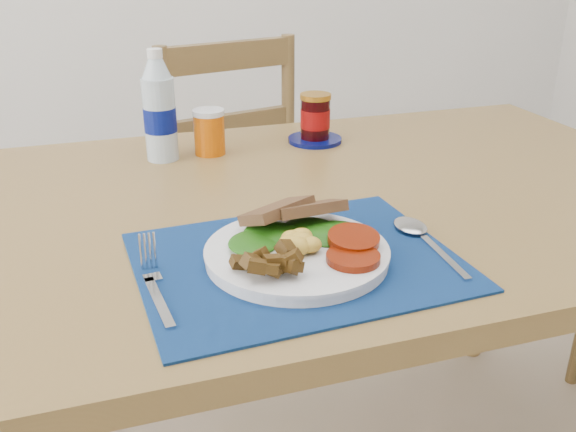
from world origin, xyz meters
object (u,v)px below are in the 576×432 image
object	(u,v)px
chair_far	(215,162)
breakfast_plate	(294,250)
water_bottle	(160,112)
jam_on_saucer	(315,121)
juice_glass	(209,133)

from	to	relation	value
chair_far	breakfast_plate	size ratio (longest dim) A/B	4.42
breakfast_plate	water_bottle	size ratio (longest dim) A/B	1.15
chair_far	water_bottle	world-z (taller)	chair_far
jam_on_saucer	juice_glass	bearing A→B (deg)	-177.34
chair_far	breakfast_plate	bearing A→B (deg)	71.98
chair_far	water_bottle	size ratio (longest dim) A/B	5.07
juice_glass	jam_on_saucer	xyz separation A→B (m)	(0.24, 0.01, 0.00)
chair_far	juice_glass	size ratio (longest dim) A/B	12.78
water_bottle	jam_on_saucer	distance (m)	0.34
breakfast_plate	jam_on_saucer	world-z (taller)	jam_on_saucer
chair_far	juice_glass	distance (m)	0.52
breakfast_plate	water_bottle	distance (m)	0.53
breakfast_plate	water_bottle	xyz separation A→B (m)	(-0.11, 0.51, 0.08)
water_bottle	breakfast_plate	bearing A→B (deg)	-77.84
chair_far	breakfast_plate	distance (m)	1.00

